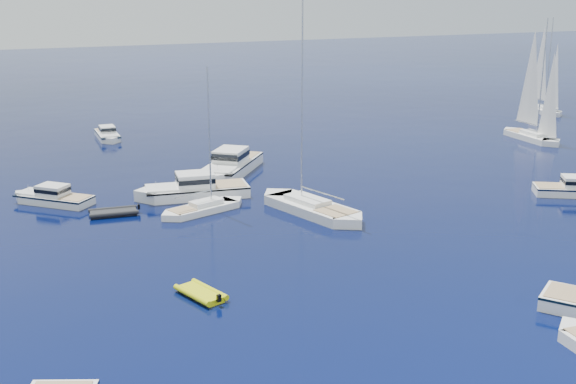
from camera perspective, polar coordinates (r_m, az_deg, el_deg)
name	(u,v)px	position (r m, az deg, el deg)	size (l,w,h in m)	color
ground	(487,337)	(42.76, 15.14, -10.77)	(400.00, 400.00, 0.00)	#071349
motor_cruiser_centre	(193,197)	(67.31, -7.35, -0.40)	(3.38, 11.04, 2.90)	white
motor_cruiser_far_l	(52,203)	(68.24, -17.81, -0.83)	(2.52, 8.24, 2.16)	silver
motor_cruiser_distant	(230,173)	(75.35, -4.50, 1.46)	(3.73, 12.18, 3.20)	white
motor_cruiser_horizon	(108,139)	(94.54, -13.79, 4.03)	(2.38, 7.77, 2.04)	white
sailboat_mid_r	(311,212)	(62.41, 1.81, -1.59)	(3.26, 12.55, 18.45)	white
sailboat_centre	(203,212)	(62.96, -6.59, -1.53)	(2.25, 8.67, 12.74)	white
sailboat_sails_r	(531,140)	(96.19, 18.30, 3.88)	(2.71, 10.44, 15.35)	white
sailboat_sails_far	(540,112)	(117.29, 18.98, 5.88)	(2.56, 9.85, 14.47)	white
tender_yellow	(201,296)	(46.49, -6.76, -8.05)	(2.05, 3.76, 0.95)	#CBD40C
tender_grey_far	(114,215)	(63.47, -13.37, -1.73)	(2.26, 4.23, 0.95)	black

